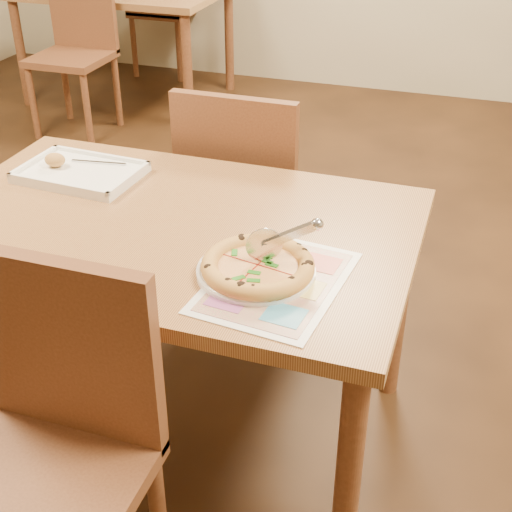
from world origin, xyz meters
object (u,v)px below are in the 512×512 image
(plate, at_px, (256,272))
(pizza, at_px, (258,266))
(dining_table, at_px, (170,250))
(chair_far, at_px, (244,182))
(pizza_cutter, at_px, (281,238))
(bg_chair_near, at_px, (77,34))
(menu, at_px, (276,282))
(appetizer_tray, at_px, (79,173))
(bg_table, at_px, (124,1))
(chair_near, at_px, (51,419))

(plate, height_order, pizza, pizza)
(plate, relative_size, pizza, 1.05)
(plate, bearing_deg, dining_table, 151.10)
(dining_table, xyz_separation_m, chair_far, (-0.00, 0.60, -0.07))
(dining_table, distance_m, pizza_cutter, 0.42)
(bg_chair_near, xyz_separation_m, menu, (1.96, -2.38, 0.16))
(chair_far, height_order, appetizer_tray, chair_far)
(bg_table, distance_m, pizza_cutter, 3.53)
(chair_far, xyz_separation_m, bg_chair_near, (-1.60, 1.60, 0.00))
(chair_far, distance_m, bg_chair_near, 2.26)
(chair_near, bearing_deg, appetizer_tray, 115.48)
(pizza_cutter, bearing_deg, pizza, -165.11)
(dining_table, distance_m, bg_chair_near, 2.72)
(chair_far, relative_size, menu, 1.17)
(pizza, xyz_separation_m, pizza_cutter, (0.04, 0.04, 0.06))
(bg_chair_near, height_order, plate, bg_chair_near)
(dining_table, relative_size, menu, 3.23)
(appetizer_tray, bearing_deg, chair_near, -64.52)
(bg_table, bearing_deg, dining_table, -60.26)
(plate, bearing_deg, chair_near, -124.79)
(chair_near, relative_size, menu, 1.17)
(pizza, distance_m, appetizer_tray, 0.77)
(menu, bearing_deg, plate, 161.51)
(pizza_cutter, distance_m, appetizer_tray, 0.79)
(plate, bearing_deg, pizza, -48.18)
(pizza, bearing_deg, pizza_cutter, 41.50)
(chair_far, relative_size, bg_chair_near, 1.00)
(plate, bearing_deg, chair_far, 111.46)
(pizza_cutter, bearing_deg, menu, -111.18)
(chair_near, relative_size, plate, 1.69)
(chair_far, bearing_deg, pizza, 111.72)
(appetizer_tray, bearing_deg, pizza, -27.35)
(bg_table, relative_size, appetizer_tray, 3.62)
(chair_far, xyz_separation_m, bg_table, (-1.60, 2.20, 0.07))
(chair_near, height_order, plate, chair_near)
(appetizer_tray, xyz_separation_m, menu, (0.73, -0.36, -0.01))
(pizza_cutter, bearing_deg, bg_table, 97.02)
(chair_far, height_order, pizza_cutter, chair_far)
(dining_table, bearing_deg, bg_chair_near, 126.05)
(chair_far, distance_m, bg_table, 2.72)
(pizza, xyz_separation_m, appetizer_tray, (-0.68, 0.35, -0.02))
(plate, xyz_separation_m, pizza_cutter, (0.05, 0.03, 0.08))
(bg_chair_near, relative_size, plate, 1.69)
(menu, bearing_deg, pizza_cutter, 95.43)
(chair_near, distance_m, plate, 0.55)
(plate, distance_m, appetizer_tray, 0.76)
(plate, xyz_separation_m, menu, (0.06, -0.02, -0.00))
(bg_table, bearing_deg, plate, -57.33)
(pizza, bearing_deg, bg_chair_near, 128.82)
(plate, bearing_deg, menu, -18.49)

